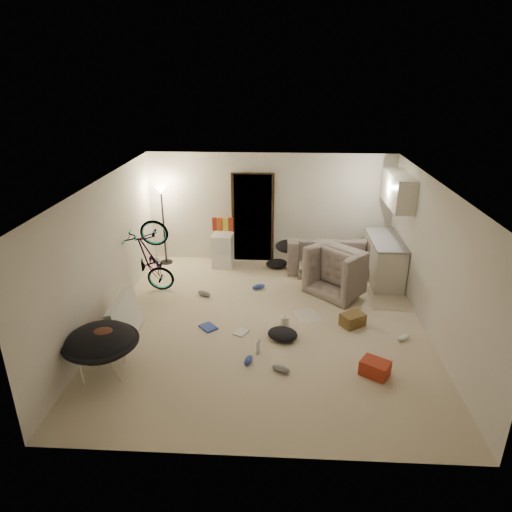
# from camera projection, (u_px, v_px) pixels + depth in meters

# --- Properties ---
(floor) EXTENTS (5.50, 6.00, 0.02)m
(floor) POSITION_uv_depth(u_px,v_px,m) (265.00, 324.00, 8.05)
(floor) COLOR beige
(floor) RESTS_ON ground
(ceiling) EXTENTS (5.50, 6.00, 0.02)m
(ceiling) POSITION_uv_depth(u_px,v_px,m) (267.00, 184.00, 7.11)
(ceiling) COLOR white
(ceiling) RESTS_ON wall_back
(wall_back) EXTENTS (5.50, 0.02, 2.50)m
(wall_back) POSITION_uv_depth(u_px,v_px,m) (270.00, 208.00, 10.36)
(wall_back) COLOR silver
(wall_back) RESTS_ON floor
(wall_front) EXTENTS (5.50, 0.02, 2.50)m
(wall_front) POSITION_uv_depth(u_px,v_px,m) (256.00, 367.00, 4.79)
(wall_front) COLOR silver
(wall_front) RESTS_ON floor
(wall_left) EXTENTS (0.02, 6.00, 2.50)m
(wall_left) POSITION_uv_depth(u_px,v_px,m) (103.00, 255.00, 7.72)
(wall_left) COLOR silver
(wall_left) RESTS_ON floor
(wall_right) EXTENTS (0.02, 6.00, 2.50)m
(wall_right) POSITION_uv_depth(u_px,v_px,m) (435.00, 262.00, 7.44)
(wall_right) COLOR silver
(wall_right) RESTS_ON floor
(doorway) EXTENTS (0.85, 0.10, 2.04)m
(doorway) POSITION_uv_depth(u_px,v_px,m) (253.00, 218.00, 10.43)
(doorway) COLOR black
(doorway) RESTS_ON floor
(door_trim) EXTENTS (0.97, 0.04, 2.10)m
(door_trim) POSITION_uv_depth(u_px,v_px,m) (253.00, 218.00, 10.41)
(door_trim) COLOR black
(door_trim) RESTS_ON floor
(floor_lamp) EXTENTS (0.28, 0.28, 1.81)m
(floor_lamp) POSITION_uv_depth(u_px,v_px,m) (162.00, 209.00, 10.13)
(floor_lamp) COLOR black
(floor_lamp) RESTS_ON floor
(kitchen_counter) EXTENTS (0.60, 1.50, 0.88)m
(kitchen_counter) POSITION_uv_depth(u_px,v_px,m) (384.00, 260.00, 9.61)
(kitchen_counter) COLOR beige
(kitchen_counter) RESTS_ON floor
(counter_top) EXTENTS (0.64, 1.54, 0.04)m
(counter_top) POSITION_uv_depth(u_px,v_px,m) (386.00, 240.00, 9.44)
(counter_top) COLOR gray
(counter_top) RESTS_ON kitchen_counter
(kitchen_uppers) EXTENTS (0.38, 1.40, 0.65)m
(kitchen_uppers) POSITION_uv_depth(u_px,v_px,m) (399.00, 190.00, 9.04)
(kitchen_uppers) COLOR beige
(kitchen_uppers) RESTS_ON wall_right
(sofa) EXTENTS (1.96, 0.81, 0.57)m
(sofa) POSITION_uv_depth(u_px,v_px,m) (330.00, 258.00, 10.14)
(sofa) COLOR #343B34
(sofa) RESTS_ON floor
(armchair) EXTENTS (1.46, 1.46, 0.72)m
(armchair) POSITION_uv_depth(u_px,v_px,m) (346.00, 274.00, 9.18)
(armchair) COLOR #343B34
(armchair) RESTS_ON floor
(bicycle) EXTENTS (1.60, 0.71, 0.92)m
(bicycle) POSITION_uv_depth(u_px,v_px,m) (152.00, 273.00, 9.05)
(bicycle) COLOR black
(bicycle) RESTS_ON floor
(book_asset) EXTENTS (0.27, 0.22, 0.02)m
(book_asset) POSITION_uv_depth(u_px,v_px,m) (257.00, 355.00, 7.15)
(book_asset) COLOR #A92E19
(book_asset) RESTS_ON floor
(mini_fridge) EXTENTS (0.47, 0.47, 0.76)m
(mini_fridge) POSITION_uv_depth(u_px,v_px,m) (223.00, 250.00, 10.32)
(mini_fridge) COLOR white
(mini_fridge) RESTS_ON floor
(snack_box_0) EXTENTS (0.12, 0.10, 0.30)m
(snack_box_0) POSITION_uv_depth(u_px,v_px,m) (214.00, 224.00, 10.09)
(snack_box_0) COLOR #A92E19
(snack_box_0) RESTS_ON mini_fridge
(snack_box_1) EXTENTS (0.11, 0.09, 0.30)m
(snack_box_1) POSITION_uv_depth(u_px,v_px,m) (220.00, 224.00, 10.09)
(snack_box_1) COLOR #E0551C
(snack_box_1) RESTS_ON mini_fridge
(snack_box_2) EXTENTS (0.11, 0.09, 0.30)m
(snack_box_2) POSITION_uv_depth(u_px,v_px,m) (225.00, 224.00, 10.08)
(snack_box_2) COLOR yellow
(snack_box_2) RESTS_ON mini_fridge
(snack_box_3) EXTENTS (0.10, 0.07, 0.30)m
(snack_box_3) POSITION_uv_depth(u_px,v_px,m) (231.00, 224.00, 10.08)
(snack_box_3) COLOR #A92E19
(snack_box_3) RESTS_ON mini_fridge
(saucer_chair) EXTENTS (1.09, 1.09, 0.77)m
(saucer_chair) POSITION_uv_depth(u_px,v_px,m) (102.00, 348.00, 6.53)
(saucer_chair) COLOR silver
(saucer_chair) RESTS_ON floor
(hoodie) EXTENTS (0.58, 0.52, 0.22)m
(hoodie) POSITION_uv_depth(u_px,v_px,m) (102.00, 336.00, 6.43)
(hoodie) COLOR #582D1E
(hoodie) RESTS_ON saucer_chair
(sofa_drape) EXTENTS (0.60, 0.51, 0.28)m
(sofa_drape) POSITION_uv_depth(u_px,v_px,m) (288.00, 246.00, 10.09)
(sofa_drape) COLOR black
(sofa_drape) RESTS_ON sofa
(tv_box) EXTENTS (0.29, 1.06, 0.71)m
(tv_box) POSITION_uv_depth(u_px,v_px,m) (125.00, 319.00, 7.52)
(tv_box) COLOR silver
(tv_box) RESTS_ON floor
(drink_case_a) EXTENTS (0.48, 0.45, 0.23)m
(drink_case_a) POSITION_uv_depth(u_px,v_px,m) (353.00, 320.00, 7.95)
(drink_case_a) COLOR brown
(drink_case_a) RESTS_ON floor
(drink_case_b) EXTENTS (0.49, 0.46, 0.23)m
(drink_case_b) POSITION_uv_depth(u_px,v_px,m) (375.00, 368.00, 6.65)
(drink_case_b) COLOR #A92E19
(drink_case_b) RESTS_ON floor
(juicer) EXTENTS (0.15, 0.15, 0.22)m
(juicer) POSITION_uv_depth(u_px,v_px,m) (285.00, 320.00, 8.00)
(juicer) COLOR beige
(juicer) RESTS_ON floor
(newspaper) EXTENTS (0.52, 0.59, 0.01)m
(newspaper) POSITION_uv_depth(u_px,v_px,m) (308.00, 316.00, 8.31)
(newspaper) COLOR beige
(newspaper) RESTS_ON floor
(book_blue) EXTENTS (0.36, 0.37, 0.03)m
(book_blue) POSITION_uv_depth(u_px,v_px,m) (208.00, 327.00, 7.91)
(book_blue) COLOR #2A3D98
(book_blue) RESTS_ON floor
(book_white) EXTENTS (0.29, 0.31, 0.02)m
(book_white) POSITION_uv_depth(u_px,v_px,m) (241.00, 332.00, 7.76)
(book_white) COLOR silver
(book_white) RESTS_ON floor
(shoe_0) EXTENTS (0.30, 0.24, 0.10)m
(shoe_0) POSITION_uv_depth(u_px,v_px,m) (258.00, 287.00, 9.32)
(shoe_0) COLOR #2A3D98
(shoe_0) RESTS_ON floor
(shoe_1) EXTENTS (0.32, 0.25, 0.11)m
(shoe_1) POSITION_uv_depth(u_px,v_px,m) (204.00, 293.00, 9.02)
(shoe_1) COLOR slate
(shoe_1) RESTS_ON floor
(shoe_2) EXTENTS (0.16, 0.27, 0.09)m
(shoe_2) POSITION_uv_depth(u_px,v_px,m) (248.00, 360.00, 6.95)
(shoe_2) COLOR #2A3D98
(shoe_2) RESTS_ON floor
(shoe_3) EXTENTS (0.31, 0.22, 0.11)m
(shoe_3) POSITION_uv_depth(u_px,v_px,m) (281.00, 369.00, 6.74)
(shoe_3) COLOR slate
(shoe_3) RESTS_ON floor
(shoe_4) EXTENTS (0.27, 0.24, 0.10)m
(shoe_4) POSITION_uv_depth(u_px,v_px,m) (403.00, 338.00, 7.54)
(shoe_4) COLOR white
(shoe_4) RESTS_ON floor
(clothes_lump_a) EXTENTS (0.63, 0.59, 0.16)m
(clothes_lump_a) POSITION_uv_depth(u_px,v_px,m) (283.00, 334.00, 7.58)
(clothes_lump_a) COLOR black
(clothes_lump_a) RESTS_ON floor
(clothes_lump_b) EXTENTS (0.68, 0.67, 0.16)m
(clothes_lump_b) POSITION_uv_depth(u_px,v_px,m) (277.00, 264.00, 10.37)
(clothes_lump_b) COLOR black
(clothes_lump_b) RESTS_ON floor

